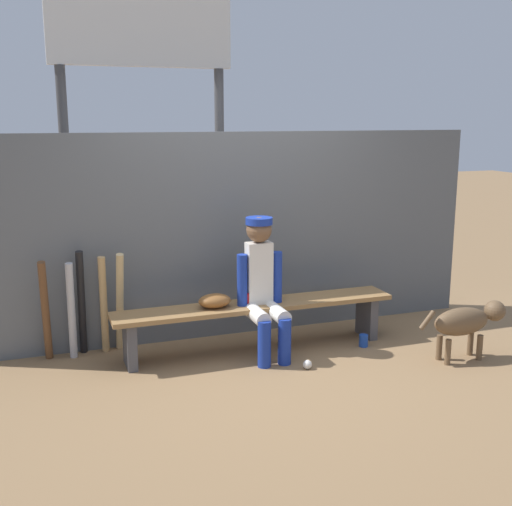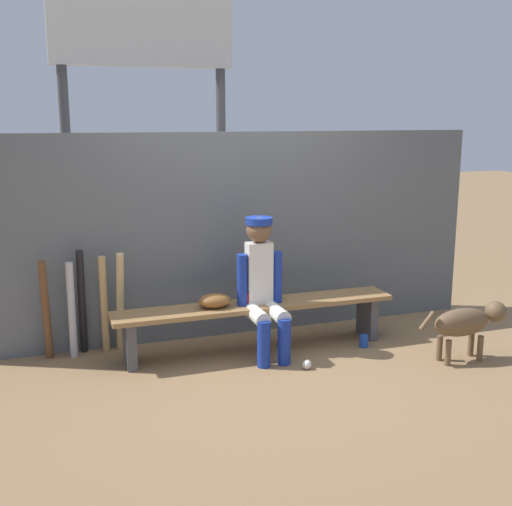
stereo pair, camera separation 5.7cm
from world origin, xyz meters
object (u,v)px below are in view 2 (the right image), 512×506
at_px(baseball_glove, 214,301).
at_px(bat_aluminum_silver, 72,310).
at_px(bat_wood_natural, 120,302).
at_px(baseball, 307,365).
at_px(bat_wood_tan, 104,305).
at_px(cup_on_ground, 364,341).
at_px(bat_aluminum_black, 82,302).
at_px(cup_on_bench, 249,298).
at_px(scoreboard, 149,57).
at_px(dog, 467,322).
at_px(bat_wood_dark, 46,311).
at_px(player_seated, 263,283).
at_px(dugout_bench, 256,313).

bearing_deg(baseball_glove, bat_aluminum_silver, 164.24).
relative_size(bat_wood_natural, baseball, 12.46).
bearing_deg(bat_wood_natural, bat_wood_tan, 171.38).
xyz_separation_m(baseball_glove, cup_on_ground, (1.32, -0.24, -0.44)).
bearing_deg(cup_on_ground, bat_aluminum_black, 165.04).
relative_size(baseball_glove, cup_on_bench, 2.55).
xyz_separation_m(scoreboard, dog, (2.20, -2.41, -2.29)).
relative_size(bat_wood_natural, cup_on_bench, 8.38).
xyz_separation_m(baseball_glove, bat_wood_natural, (-0.75, 0.35, -0.04)).
xyz_separation_m(bat_aluminum_silver, bat_wood_dark, (-0.21, -0.00, 0.02)).
distance_m(bat_aluminum_black, baseball, 1.99).
bearing_deg(dog, bat_aluminum_black, 158.71).
relative_size(baseball_glove, cup_on_ground, 2.55).
height_order(baseball_glove, scoreboard, scoreboard).
bearing_deg(bat_wood_tan, scoreboard, 61.33).
distance_m(bat_wood_tan, bat_aluminum_black, 0.19).
xyz_separation_m(player_seated, cup_on_ground, (0.92, -0.13, -0.59)).
xyz_separation_m(bat_wood_tan, bat_wood_dark, (-0.48, -0.05, 0.01)).
xyz_separation_m(bat_wood_natural, bat_wood_tan, (-0.14, 0.02, -0.02)).
xyz_separation_m(baseball_glove, bat_wood_dark, (-1.37, 0.33, -0.05)).
bearing_deg(baseball, dog, -10.37).
bearing_deg(player_seated, scoreboard, 109.64).
relative_size(bat_wood_dark, cup_on_ground, 8.18).
bearing_deg(player_seated, bat_aluminum_black, 161.07).
bearing_deg(baseball, baseball_glove, 139.27).
bearing_deg(cup_on_ground, cup_on_bench, 167.58).
distance_m(bat_wood_tan, bat_wood_dark, 0.48).
xyz_separation_m(bat_wood_tan, bat_aluminum_silver, (-0.27, -0.05, -0.01)).
relative_size(bat_aluminum_silver, dog, 1.01).
height_order(bat_wood_natural, baseball, bat_wood_natural).
bearing_deg(player_seated, bat_aluminum_silver, 164.54).
distance_m(baseball, dog, 1.41).
bearing_deg(bat_wood_tan, cup_on_bench, -18.11).
distance_m(dugout_bench, dog, 1.80).
bearing_deg(cup_on_ground, player_seated, 171.71).
xyz_separation_m(bat_wood_tan, baseball, (1.52, -0.92, -0.40)).
bearing_deg(baseball, dugout_bench, 115.19).
distance_m(player_seated, dog, 1.76).
bearing_deg(bat_wood_dark, bat_aluminum_silver, 0.25).
bearing_deg(baseball, scoreboard, 111.32).
height_order(baseball_glove, bat_wood_dark, bat_wood_dark).
bearing_deg(dog, cup_on_ground, 140.39).
height_order(bat_wood_tan, bat_aluminum_black, bat_aluminum_black).
relative_size(player_seated, baseball, 16.14).
xyz_separation_m(bat_aluminum_silver, cup_on_bench, (1.47, -0.34, 0.06)).
distance_m(bat_wood_tan, cup_on_ground, 2.32).
height_order(dugout_bench, cup_on_ground, dugout_bench).
bearing_deg(player_seated, bat_wood_natural, 158.30).
bearing_deg(bat_aluminum_silver, bat_aluminum_black, 38.65).
height_order(bat_aluminum_silver, bat_wood_dark, bat_wood_dark).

